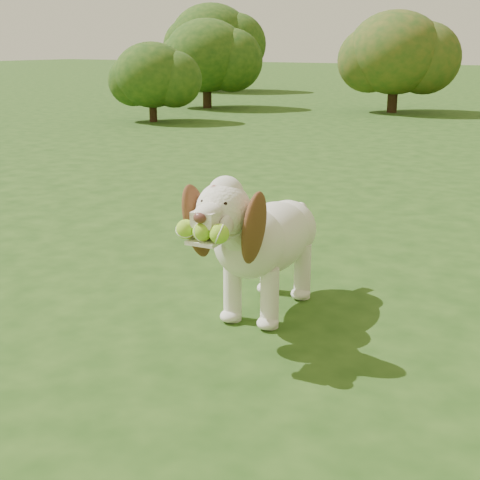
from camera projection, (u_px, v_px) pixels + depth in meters
The scene contains 6 objects.
ground at pixel (198, 292), 3.43m from camera, with size 80.00×80.00×0.00m, color #204112.
dog at pixel (262, 236), 3.04m from camera, with size 0.41×1.11×0.72m.
shrub_a at pixel (152, 75), 10.73m from camera, with size 1.22×1.22×1.27m.
shrub_b at pixel (395, 53), 12.11m from camera, with size 1.76×1.76×1.82m.
shrub_g at pixel (211, 40), 17.68m from camera, with size 2.19×2.19×2.27m.
shrub_e at pixel (207, 56), 13.02m from camera, with size 1.65×1.65×1.71m.
Camera 1 is at (1.82, -2.65, 1.23)m, focal length 50.00 mm.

